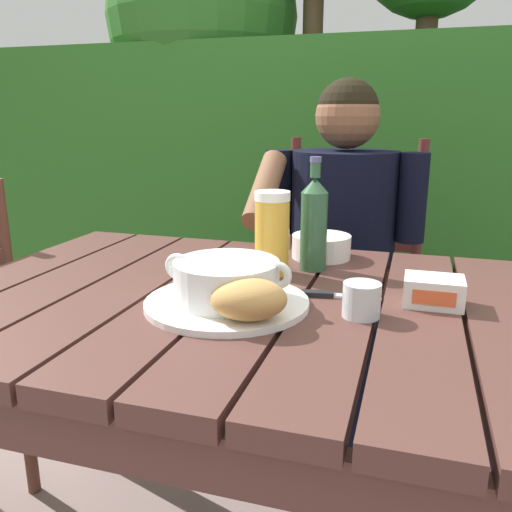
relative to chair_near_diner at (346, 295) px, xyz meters
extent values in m
cube|color=#4C2D27|center=(-0.63, -0.86, 0.26)|extent=(0.13, 0.84, 0.04)
cube|color=#4C2D27|center=(-0.49, -0.86, 0.26)|extent=(0.13, 0.84, 0.04)
cube|color=#4C2D27|center=(-0.34, -0.86, 0.26)|extent=(0.13, 0.84, 0.04)
cube|color=#4C2D27|center=(-0.20, -0.86, 0.26)|extent=(0.13, 0.84, 0.04)
cube|color=#4C2D27|center=(-0.05, -0.86, 0.26)|extent=(0.13, 0.84, 0.04)
cube|color=#4C2D27|center=(0.09, -0.86, 0.26)|extent=(0.13, 0.84, 0.04)
cube|color=#4C2D27|center=(0.23, -0.86, 0.26)|extent=(0.13, 0.84, 0.04)
cube|color=#4C2D27|center=(0.38, -0.86, 0.26)|extent=(0.13, 0.84, 0.04)
cube|color=#4C2D27|center=(-0.05, -1.25, 0.20)|extent=(1.24, 0.03, 0.08)
cube|color=#4C2D27|center=(-0.05, -0.47, 0.20)|extent=(1.24, 0.03, 0.08)
cube|color=#4C2D27|center=(-0.66, -0.48, -0.12)|extent=(0.06, 0.06, 0.72)
cube|color=#285F20|center=(-0.05, 0.83, 0.23)|extent=(3.95, 0.60, 1.42)
cylinder|color=#4C3823|center=(-0.92, 0.98, 0.19)|extent=(0.10, 0.10, 1.33)
sphere|color=#285F20|center=(-0.92, 0.98, 1.10)|extent=(0.98, 0.98, 0.98)
cylinder|color=#4C3823|center=(0.20, 0.98, 0.32)|extent=(0.10, 0.10, 1.61)
cylinder|color=#4C3823|center=(-0.34, 0.98, 0.43)|extent=(0.10, 0.10, 1.83)
cylinder|color=#52211E|center=(0.22, -0.27, -0.26)|extent=(0.04, 0.04, 0.44)
cylinder|color=#52211E|center=(-0.22, -0.27, -0.26)|extent=(0.04, 0.04, 0.44)
cylinder|color=#52211E|center=(0.22, 0.15, -0.26)|extent=(0.04, 0.04, 0.44)
cylinder|color=#52211E|center=(-0.22, 0.15, -0.26)|extent=(0.04, 0.04, 0.44)
cube|color=#52211E|center=(0.00, -0.06, -0.04)|extent=(0.48, 0.46, 0.02)
cylinder|color=#52211E|center=(0.22, 0.15, 0.24)|extent=(0.04, 0.04, 0.58)
cylinder|color=#52211E|center=(-0.22, 0.15, 0.24)|extent=(0.04, 0.04, 0.58)
cube|color=#52211E|center=(0.00, 0.15, 0.16)|extent=(0.45, 0.02, 0.04)
cube|color=#52211E|center=(0.00, 0.15, 0.30)|extent=(0.45, 0.02, 0.04)
cube|color=#52211E|center=(0.00, 0.15, 0.45)|extent=(0.45, 0.02, 0.04)
cylinder|color=black|center=(0.08, -0.36, -0.26)|extent=(0.11, 0.11, 0.45)
cylinder|color=black|center=(0.09, -0.26, 0.03)|extent=(0.13, 0.40, 0.13)
cylinder|color=black|center=(-0.09, -0.36, -0.26)|extent=(0.11, 0.11, 0.45)
cylinder|color=black|center=(-0.09, -0.26, 0.03)|extent=(0.13, 0.40, 0.13)
cylinder|color=black|center=(0.00, -0.16, 0.27)|extent=(0.32, 0.32, 0.48)
sphere|color=brown|center=(0.00, -0.16, 0.61)|extent=(0.19, 0.19, 0.19)
sphere|color=black|center=(0.00, -0.16, 0.63)|extent=(0.18, 0.18, 0.18)
cylinder|color=black|center=(0.20, -0.18, 0.38)|extent=(0.08, 0.08, 0.26)
cylinder|color=black|center=(-0.20, -0.18, 0.38)|extent=(0.08, 0.08, 0.26)
cylinder|color=brown|center=(-0.20, -0.34, 0.41)|extent=(0.07, 0.25, 0.21)
cylinder|color=#563124|center=(-0.82, -0.67, -0.26)|extent=(0.04, 0.04, 0.44)
cylinder|color=#563124|center=(-0.82, -0.67, 0.21)|extent=(0.04, 0.04, 0.49)
cylinder|color=white|center=(-0.10, -0.93, 0.28)|extent=(0.30, 0.30, 0.01)
cylinder|color=white|center=(-0.10, -0.93, 0.33)|extent=(0.19, 0.19, 0.07)
cylinder|color=#964322|center=(-0.10, -0.93, 0.34)|extent=(0.17, 0.17, 0.01)
torus|color=white|center=(-0.20, -0.93, 0.34)|extent=(0.05, 0.01, 0.05)
torus|color=white|center=(-0.01, -0.93, 0.34)|extent=(0.05, 0.01, 0.05)
ellipsoid|color=tan|center=(-0.04, -1.00, 0.32)|extent=(0.15, 0.13, 0.07)
cylinder|color=gold|center=(-0.08, -0.71, 0.36)|extent=(0.07, 0.07, 0.16)
cylinder|color=white|center=(-0.08, -0.71, 0.45)|extent=(0.08, 0.08, 0.02)
cylinder|color=#2D5736|center=(0.00, -0.65, 0.36)|extent=(0.06, 0.06, 0.17)
cone|color=#2D5736|center=(0.00, -0.65, 0.47)|extent=(0.06, 0.06, 0.03)
cylinder|color=#2D5736|center=(0.00, -0.65, 0.50)|extent=(0.02, 0.02, 0.03)
cylinder|color=#53507F|center=(0.00, -0.65, 0.52)|extent=(0.02, 0.02, 0.01)
cylinder|color=silver|center=(0.13, -0.91, 0.31)|extent=(0.07, 0.07, 0.06)
cube|color=white|center=(0.25, -0.81, 0.30)|extent=(0.10, 0.08, 0.05)
cube|color=#E55C30|center=(0.25, -0.85, 0.30)|extent=(0.07, 0.00, 0.03)
cube|color=silver|center=(0.11, -0.82, 0.28)|extent=(0.12, 0.04, 0.00)
cube|color=black|center=(0.04, -0.83, 0.28)|extent=(0.06, 0.03, 0.01)
cylinder|color=white|center=(0.00, -0.54, 0.31)|extent=(0.14, 0.14, 0.06)
camera|label=1|loc=(0.21, -1.77, 0.61)|focal=37.09mm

